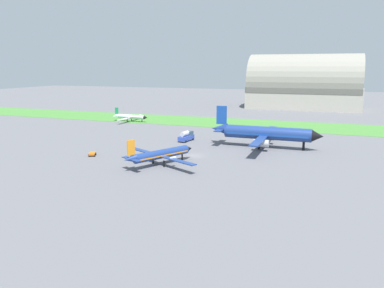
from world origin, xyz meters
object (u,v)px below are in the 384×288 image
object	(u,v)px
airplane_midfield_jet	(265,133)
baggage_cart_near_gate	(92,154)
airplane_taxiing_turboprop	(130,117)
fuel_truck_midfield	(186,136)
airplane_foreground_turboprop	(160,154)

from	to	relation	value
airplane_midfield_jet	baggage_cart_near_gate	xyz separation A→B (m)	(-41.06, -26.43, -3.66)
airplane_taxiing_turboprop	fuel_truck_midfield	distance (m)	49.83
airplane_midfield_jet	baggage_cart_near_gate	world-z (taller)	airplane_midfield_jet
airplane_taxiing_turboprop	baggage_cart_near_gate	size ratio (longest dim) A/B	6.71
baggage_cart_near_gate	fuel_truck_midfield	distance (m)	31.92
airplane_taxiing_turboprop	baggage_cart_near_gate	bearing A→B (deg)	-68.57
airplane_midfield_jet	airplane_taxiing_turboprop	distance (m)	71.38
airplane_midfield_jet	baggage_cart_near_gate	size ratio (longest dim) A/B	11.42
airplane_taxiing_turboprop	airplane_foreground_turboprop	xyz separation A→B (m)	(43.05, -61.54, 0.49)
airplane_midfield_jet	fuel_truck_midfield	size ratio (longest dim) A/B	4.87
airplane_foreground_turboprop	baggage_cart_near_gate	xyz separation A→B (m)	(-20.88, 2.07, -2.05)
airplane_taxiing_turboprop	baggage_cart_near_gate	xyz separation A→B (m)	(22.17, -59.48, -1.56)
baggage_cart_near_gate	airplane_taxiing_turboprop	bearing A→B (deg)	-5.17
airplane_midfield_jet	airplane_taxiing_turboprop	size ratio (longest dim) A/B	1.70
airplane_midfield_jet	fuel_truck_midfield	xyz separation A→B (m)	(-24.98, 1.11, -2.64)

